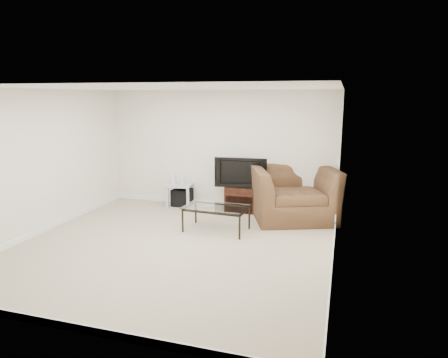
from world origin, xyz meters
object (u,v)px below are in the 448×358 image
(coffee_table, at_px, (216,219))
(subwoofer, at_px, (182,198))
(recliner, at_px, (294,185))
(television, at_px, (241,172))
(tv_stand, at_px, (241,199))
(side_table, at_px, (181,195))

(coffee_table, bearing_deg, subwoofer, 131.83)
(recliner, bearing_deg, television, 148.51)
(tv_stand, height_order, recliner, recliner)
(tv_stand, bearing_deg, side_table, -179.89)
(tv_stand, bearing_deg, television, -90.00)
(tv_stand, distance_m, recliner, 1.20)
(tv_stand, xyz_separation_m, television, (-0.00, -0.03, 0.58))
(television, height_order, recliner, recliner)
(tv_stand, height_order, television, television)
(side_table, xyz_separation_m, subwoofer, (0.03, 0.02, -0.07))
(tv_stand, distance_m, subwoofer, 1.36)
(side_table, bearing_deg, television, -1.10)
(tv_stand, bearing_deg, recliner, -11.65)
(recliner, distance_m, coffee_table, 1.73)
(subwoofer, relative_size, coffee_table, 0.34)
(television, bearing_deg, recliner, -14.73)
(recliner, bearing_deg, side_table, 153.68)
(side_table, height_order, coffee_table, side_table)
(television, distance_m, coffee_table, 1.47)
(tv_stand, relative_size, subwoofer, 1.66)
(television, xyz_separation_m, side_table, (-1.38, 0.03, -0.59))
(side_table, distance_m, recliner, 2.54)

